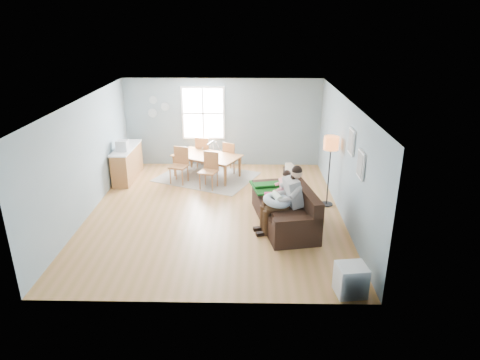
{
  "coord_description": "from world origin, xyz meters",
  "views": [
    {
      "loc": [
        0.78,
        -9.36,
        4.47
      ],
      "look_at": [
        0.6,
        -0.45,
        1.0
      ],
      "focal_mm": 32.0,
      "sensor_mm": 36.0,
      "label": 1
    }
  ],
  "objects_px": {
    "father": "(285,197)",
    "toddler": "(281,187)",
    "floor_lamp": "(331,149)",
    "counter": "(127,163)",
    "chair_ne": "(231,155)",
    "monitor": "(122,145)",
    "sofa": "(287,210)",
    "chair_nw": "(203,150)",
    "chair_sw": "(180,162)",
    "storage_cube": "(350,280)",
    "dining_table": "(207,166)",
    "chair_se": "(210,168)",
    "baby_swing": "(211,157)"
  },
  "relations": [
    {
      "from": "dining_table",
      "to": "chair_sw",
      "type": "relative_size",
      "value": 1.86
    },
    {
      "from": "chair_se",
      "to": "toddler",
      "type": "bearing_deg",
      "value": -47.14
    },
    {
      "from": "chair_nw",
      "to": "monitor",
      "type": "distance_m",
      "value": 2.5
    },
    {
      "from": "father",
      "to": "dining_table",
      "type": "xyz_separation_m",
      "value": [
        -2.01,
        3.28,
        -0.47
      ]
    },
    {
      "from": "dining_table",
      "to": "counter",
      "type": "height_order",
      "value": "counter"
    },
    {
      "from": "toddler",
      "to": "chair_ne",
      "type": "height_order",
      "value": "toddler"
    },
    {
      "from": "floor_lamp",
      "to": "counter",
      "type": "bearing_deg",
      "value": 162.2
    },
    {
      "from": "chair_se",
      "to": "chair_nw",
      "type": "relative_size",
      "value": 1.0
    },
    {
      "from": "storage_cube",
      "to": "chair_nw",
      "type": "bearing_deg",
      "value": 116.23
    },
    {
      "from": "chair_sw",
      "to": "baby_swing",
      "type": "relative_size",
      "value": 0.97
    },
    {
      "from": "monitor",
      "to": "father",
      "type": "bearing_deg",
      "value": -33.4
    },
    {
      "from": "sofa",
      "to": "chair_ne",
      "type": "relative_size",
      "value": 2.63
    },
    {
      "from": "father",
      "to": "baby_swing",
      "type": "xyz_separation_m",
      "value": [
        -1.96,
        4.03,
        -0.43
      ]
    },
    {
      "from": "sofa",
      "to": "baby_swing",
      "type": "height_order",
      "value": "sofa"
    },
    {
      "from": "chair_ne",
      "to": "counter",
      "type": "xyz_separation_m",
      "value": [
        -2.96,
        -0.55,
        -0.06
      ]
    },
    {
      "from": "sofa",
      "to": "monitor",
      "type": "bearing_deg",
      "value": 150.55
    },
    {
      "from": "toddler",
      "to": "dining_table",
      "type": "xyz_separation_m",
      "value": [
        -1.97,
        2.72,
        -0.48
      ]
    },
    {
      "from": "floor_lamp",
      "to": "counter",
      "type": "distance_m",
      "value": 5.82
    },
    {
      "from": "chair_sw",
      "to": "counter",
      "type": "bearing_deg",
      "value": 170.92
    },
    {
      "from": "monitor",
      "to": "dining_table",
      "type": "bearing_deg",
      "value": 11.55
    },
    {
      "from": "sofa",
      "to": "dining_table",
      "type": "bearing_deg",
      "value": 125.61
    },
    {
      "from": "chair_sw",
      "to": "dining_table",
      "type": "bearing_deg",
      "value": 29.13
    },
    {
      "from": "chair_nw",
      "to": "baby_swing",
      "type": "distance_m",
      "value": 0.29
    },
    {
      "from": "chair_sw",
      "to": "chair_nw",
      "type": "height_order",
      "value": "chair_sw"
    },
    {
      "from": "storage_cube",
      "to": "monitor",
      "type": "xyz_separation_m",
      "value": [
        -5.22,
        5.09,
        0.82
      ]
    },
    {
      "from": "chair_sw",
      "to": "counter",
      "type": "distance_m",
      "value": 1.59
    },
    {
      "from": "chair_nw",
      "to": "chair_ne",
      "type": "height_order",
      "value": "chair_nw"
    },
    {
      "from": "counter",
      "to": "monitor",
      "type": "bearing_deg",
      "value": -88.72
    },
    {
      "from": "dining_table",
      "to": "chair_se",
      "type": "bearing_deg",
      "value": -51.59
    },
    {
      "from": "dining_table",
      "to": "monitor",
      "type": "xyz_separation_m",
      "value": [
        -2.26,
        -0.46,
        0.76
      ]
    },
    {
      "from": "father",
      "to": "toddler",
      "type": "distance_m",
      "value": 0.56
    },
    {
      "from": "chair_sw",
      "to": "chair_nw",
      "type": "xyz_separation_m",
      "value": [
        0.55,
        1.17,
        -0.01
      ]
    },
    {
      "from": "chair_sw",
      "to": "baby_swing",
      "type": "bearing_deg",
      "value": 56.37
    },
    {
      "from": "toddler",
      "to": "chair_se",
      "type": "bearing_deg",
      "value": 132.86
    },
    {
      "from": "floor_lamp",
      "to": "storage_cube",
      "type": "xyz_separation_m",
      "value": [
        -0.23,
        -3.66,
        -1.19
      ]
    },
    {
      "from": "toddler",
      "to": "chair_sw",
      "type": "distance_m",
      "value": 3.55
    },
    {
      "from": "sofa",
      "to": "chair_nw",
      "type": "distance_m",
      "value": 4.34
    },
    {
      "from": "toddler",
      "to": "baby_swing",
      "type": "relative_size",
      "value": 0.93
    },
    {
      "from": "chair_se",
      "to": "counter",
      "type": "distance_m",
      "value": 2.52
    },
    {
      "from": "father",
      "to": "counter",
      "type": "relative_size",
      "value": 0.89
    },
    {
      "from": "storage_cube",
      "to": "monitor",
      "type": "bearing_deg",
      "value": 135.75
    },
    {
      "from": "chair_nw",
      "to": "toddler",
      "type": "bearing_deg",
      "value": -58.72
    },
    {
      "from": "dining_table",
      "to": "chair_ne",
      "type": "height_order",
      "value": "chair_ne"
    },
    {
      "from": "storage_cube",
      "to": "counter",
      "type": "bearing_deg",
      "value": 134.04
    },
    {
      "from": "sofa",
      "to": "chair_nw",
      "type": "bearing_deg",
      "value": 121.34
    },
    {
      "from": "chair_ne",
      "to": "monitor",
      "type": "distance_m",
      "value": 3.13
    },
    {
      "from": "chair_se",
      "to": "baby_swing",
      "type": "xyz_separation_m",
      "value": [
        -0.11,
        1.53,
        -0.19
      ]
    },
    {
      "from": "floor_lamp",
      "to": "monitor",
      "type": "relative_size",
      "value": 5.4
    },
    {
      "from": "chair_ne",
      "to": "chair_sw",
      "type": "bearing_deg",
      "value": -150.07
    },
    {
      "from": "counter",
      "to": "sofa",
      "type": "bearing_deg",
      "value": -32.49
    }
  ]
}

